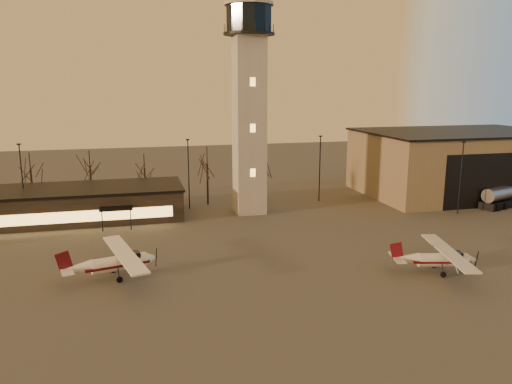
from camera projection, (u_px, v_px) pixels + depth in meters
ground at (332, 298)px, 42.09m from camera, size 220.00×220.00×0.00m
control_tower at (249, 95)px, 67.07m from camera, size 6.80×6.80×32.60m
hangar at (457, 162)px, 81.82m from camera, size 30.60×20.60×10.30m
terminal at (86, 203)px, 66.67m from camera, size 25.40×12.20×4.30m
light_poles at (251, 173)px, 70.44m from camera, size 58.50×12.25×10.14m
tree_row at (146, 164)px, 74.66m from camera, size 37.20×9.20×8.80m
cessna_front at (444, 262)px, 47.68m from camera, size 8.92×11.15×3.08m
cessna_rear at (121, 265)px, 46.58m from camera, size 9.61×12.02×3.32m
fuel_truck at (503, 198)px, 73.41m from camera, size 8.72×5.02×3.11m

